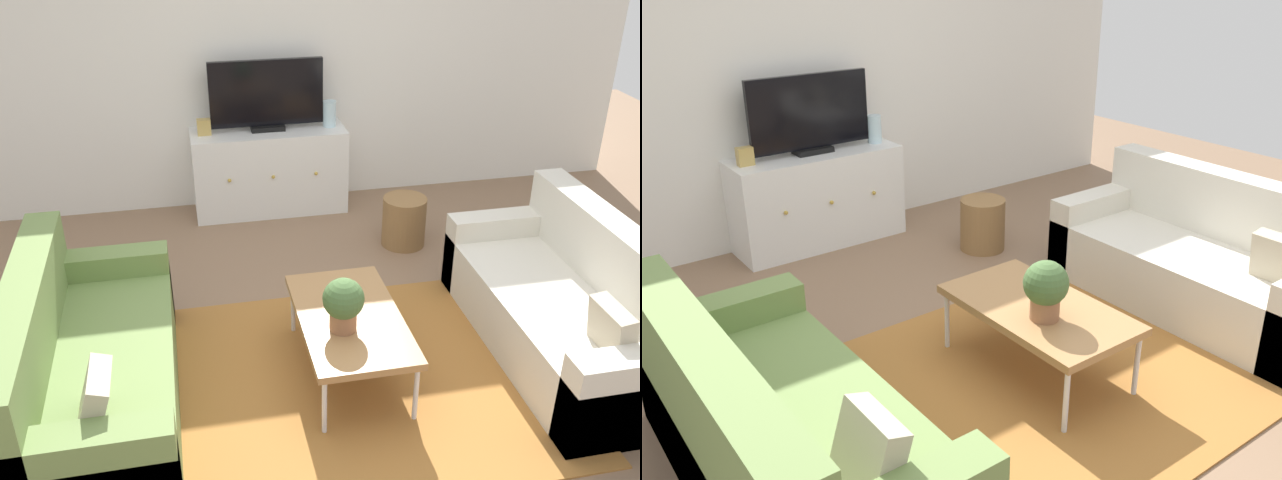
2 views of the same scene
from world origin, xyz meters
The scene contains 12 objects.
ground_plane centered at (0.00, 0.00, 0.00)m, with size 10.00×10.00×0.00m, color #84664C.
wall_back centered at (0.00, 2.55, 1.35)m, with size 6.40×0.12×2.70m, color silver.
area_rug centered at (0.00, -0.15, 0.01)m, with size 2.50×1.90×0.01m, color #9E662D.
couch_left_side centered at (-1.43, -0.10, 0.27)m, with size 0.81×1.78×0.82m.
couch_right_side centered at (1.43, -0.10, 0.27)m, with size 0.81×1.78×0.82m.
coffee_table centered at (0.05, -0.06, 0.37)m, with size 0.58×1.02×0.40m.
potted_plant centered at (-0.02, -0.18, 0.57)m, with size 0.23×0.23×0.31m.
tv_console centered at (-0.08, 2.27, 0.36)m, with size 1.28×0.47×0.72m.
flat_screen_tv centered at (-0.08, 2.29, 1.01)m, with size 0.93×0.16×0.58m.
glass_vase centered at (0.45, 2.27, 0.83)m, with size 0.11×0.11×0.22m, color silver.
mantel_clock centered at (-0.60, 2.27, 0.78)m, with size 0.11×0.07×0.13m, color tan.
wicker_basket centered at (0.86, 1.41, 0.20)m, with size 0.34×0.34×0.39m, color olive.
Camera 2 is at (-2.16, -2.35, 2.10)m, focal length 38.37 mm.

